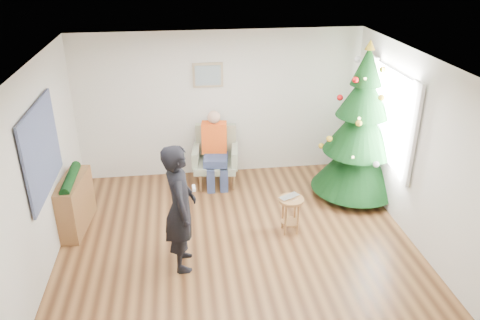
{
  "coord_description": "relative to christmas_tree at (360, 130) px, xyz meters",
  "views": [
    {
      "loc": [
        -0.71,
        -5.36,
        3.93
      ],
      "look_at": [
        0.1,
        0.6,
        1.1
      ],
      "focal_mm": 35.0,
      "sensor_mm": 36.0,
      "label": 1
    }
  ],
  "objects": [
    {
      "name": "floor",
      "position": [
        -2.15,
        -1.31,
        -1.18
      ],
      "size": [
        5.0,
        5.0,
        0.0
      ],
      "primitive_type": "plane",
      "color": "brown",
      "rests_on": "ground"
    },
    {
      "name": "ceiling",
      "position": [
        -2.15,
        -1.31,
        1.42
      ],
      "size": [
        5.0,
        5.0,
        0.0
      ],
      "primitive_type": "plane",
      "rotation": [
        3.14,
        0.0,
        0.0
      ],
      "color": "white",
      "rests_on": "wall_back"
    },
    {
      "name": "wall_back",
      "position": [
        -2.15,
        1.19,
        0.12
      ],
      "size": [
        5.0,
        0.0,
        5.0
      ],
      "primitive_type": "plane",
      "rotation": [
        1.57,
        0.0,
        0.0
      ],
      "color": "silver",
      "rests_on": "floor"
    },
    {
      "name": "wall_front",
      "position": [
        -2.15,
        -3.81,
        0.12
      ],
      "size": [
        5.0,
        0.0,
        5.0
      ],
      "primitive_type": "plane",
      "rotation": [
        -1.57,
        0.0,
        0.0
      ],
      "color": "silver",
      "rests_on": "floor"
    },
    {
      "name": "wall_left",
      "position": [
        -4.65,
        -1.31,
        0.12
      ],
      "size": [
        0.0,
        5.0,
        5.0
      ],
      "primitive_type": "plane",
      "rotation": [
        1.57,
        0.0,
        1.57
      ],
      "color": "silver",
      "rests_on": "floor"
    },
    {
      "name": "wall_right",
      "position": [
        0.35,
        -1.31,
        0.12
      ],
      "size": [
        0.0,
        5.0,
        5.0
      ],
      "primitive_type": "plane",
      "rotation": [
        1.57,
        0.0,
        -1.57
      ],
      "color": "silver",
      "rests_on": "floor"
    },
    {
      "name": "window_panel",
      "position": [
        0.32,
        -0.31,
        0.32
      ],
      "size": [
        0.04,
        1.3,
        1.4
      ],
      "primitive_type": "cube",
      "color": "white",
      "rests_on": "wall_right"
    },
    {
      "name": "curtains",
      "position": [
        0.29,
        -0.31,
        0.32
      ],
      "size": [
        0.05,
        1.75,
        1.5
      ],
      "color": "white",
      "rests_on": "wall_right"
    },
    {
      "name": "christmas_tree",
      "position": [
        0.0,
        0.0,
        0.0
      ],
      "size": [
        1.45,
        1.45,
        2.61
      ],
      "rotation": [
        0.0,
        0.0,
        -0.01
      ],
      "color": "#3F2816",
      "rests_on": "floor"
    },
    {
      "name": "stool",
      "position": [
        -1.34,
        -0.96,
        -0.89
      ],
      "size": [
        0.37,
        0.37,
        0.56
      ],
      "rotation": [
        0.0,
        0.0,
        0.13
      ],
      "color": "brown",
      "rests_on": "floor"
    },
    {
      "name": "laptop",
      "position": [
        -1.34,
        -0.96,
        -0.61
      ],
      "size": [
        0.36,
        0.32,
        0.02
      ],
      "primitive_type": "imported",
      "rotation": [
        0.0,
        0.0,
        0.48
      ],
      "color": "silver",
      "rests_on": "stool"
    },
    {
      "name": "armchair",
      "position": [
        -2.28,
        0.75,
        -0.8
      ],
      "size": [
        0.85,
        0.79,
        1.01
      ],
      "rotation": [
        0.0,
        0.0,
        -0.14
      ],
      "color": "gray",
      "rests_on": "floor"
    },
    {
      "name": "seated_person",
      "position": [
        -2.29,
        0.7,
        -0.5
      ],
      "size": [
        0.46,
        0.65,
        1.32
      ],
      "rotation": [
        0.0,
        0.0,
        -0.14
      ],
      "color": "navy",
      "rests_on": "armchair"
    },
    {
      "name": "standing_man",
      "position": [
        -2.93,
        -1.53,
        -0.31
      ],
      "size": [
        0.43,
        0.64,
        1.73
      ],
      "primitive_type": "imported",
      "rotation": [
        0.0,
        0.0,
        1.6
      ],
      "color": "black",
      "rests_on": "floor"
    },
    {
      "name": "game_controller",
      "position": [
        -2.74,
        -1.56,
        -0.02
      ],
      "size": [
        0.04,
        0.13,
        0.04
      ],
      "primitive_type": "cube",
      "rotation": [
        0.0,
        0.0,
        0.03
      ],
      "color": "white",
      "rests_on": "standing_man"
    },
    {
      "name": "console",
      "position": [
        -4.48,
        -0.42,
        -0.78
      ],
      "size": [
        0.41,
        1.03,
        0.8
      ],
      "primitive_type": "cube",
      "rotation": [
        0.0,
        0.0,
        -0.11
      ],
      "color": "brown",
      "rests_on": "floor"
    },
    {
      "name": "garland",
      "position": [
        -4.48,
        -0.42,
        -0.36
      ],
      "size": [
        0.14,
        0.9,
        0.14
      ],
      "primitive_type": "cylinder",
      "rotation": [
        1.57,
        0.0,
        0.0
      ],
      "color": "black",
      "rests_on": "console"
    },
    {
      "name": "tapestry",
      "position": [
        -4.61,
        -1.01,
        0.37
      ],
      "size": [
        0.03,
        1.5,
        1.15
      ],
      "primitive_type": "cube",
      "color": "black",
      "rests_on": "wall_left"
    },
    {
      "name": "framed_picture",
      "position": [
        -2.35,
        1.15,
        0.67
      ],
      "size": [
        0.52,
        0.05,
        0.42
      ],
      "color": "tan",
      "rests_on": "wall_back"
    }
  ]
}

